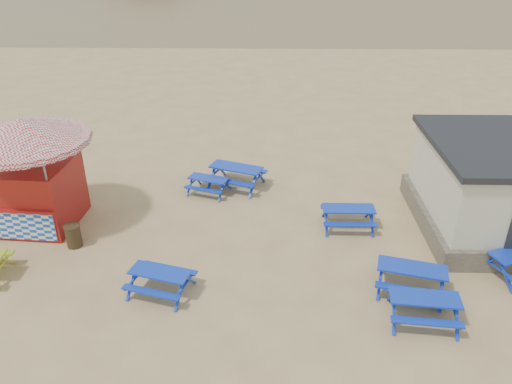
{
  "coord_description": "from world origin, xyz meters",
  "views": [
    {
      "loc": [
        1.44,
        -13.96,
        9.17
      ],
      "look_at": [
        1.13,
        1.5,
        1.0
      ],
      "focal_mm": 35.0,
      "sensor_mm": 36.0,
      "label": 1
    }
  ],
  "objects_px": {
    "picnic_table_blue_a": "(209,185)",
    "litter_bin": "(73,236)",
    "picnic_table_blue_b": "(236,177)",
    "ice_cream_kiosk": "(29,159)"
  },
  "relations": [
    {
      "from": "picnic_table_blue_b",
      "to": "litter_bin",
      "type": "height_order",
      "value": "picnic_table_blue_b"
    },
    {
      "from": "picnic_table_blue_a",
      "to": "ice_cream_kiosk",
      "type": "distance_m",
      "value": 6.45
    },
    {
      "from": "picnic_table_blue_a",
      "to": "picnic_table_blue_b",
      "type": "height_order",
      "value": "picnic_table_blue_b"
    },
    {
      "from": "picnic_table_blue_b",
      "to": "picnic_table_blue_a",
      "type": "bearing_deg",
      "value": -130.24
    },
    {
      "from": "picnic_table_blue_a",
      "to": "litter_bin",
      "type": "bearing_deg",
      "value": -117.19
    },
    {
      "from": "litter_bin",
      "to": "picnic_table_blue_a",
      "type": "bearing_deg",
      "value": 43.62
    },
    {
      "from": "picnic_table_blue_b",
      "to": "litter_bin",
      "type": "xyz_separation_m",
      "value": [
        -5.04,
        -4.37,
        -0.04
      ]
    },
    {
      "from": "picnic_table_blue_b",
      "to": "litter_bin",
      "type": "bearing_deg",
      "value": -117.95
    },
    {
      "from": "picnic_table_blue_a",
      "to": "ice_cream_kiosk",
      "type": "height_order",
      "value": "ice_cream_kiosk"
    },
    {
      "from": "picnic_table_blue_a",
      "to": "ice_cream_kiosk",
      "type": "relative_size",
      "value": 0.4
    }
  ]
}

